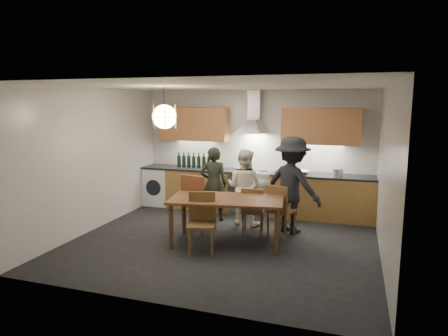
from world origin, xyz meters
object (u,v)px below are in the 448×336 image
(stock_pot, at_px, (338,172))
(person_right, at_px, (292,185))
(chair_front, at_px, (202,218))
(dining_table, at_px, (226,203))
(mixing_bowl, at_px, (302,172))
(person_left, at_px, (214,184))
(wine_bottles, at_px, (194,160))
(chair_back_left, at_px, (197,199))
(person_mid, at_px, (244,187))

(stock_pot, bearing_deg, person_right, -126.54)
(chair_front, bearing_deg, person_right, 31.87)
(dining_table, bearing_deg, mixing_bowl, 54.94)
(person_left, xyz_separation_m, wine_bottles, (-0.76, 0.82, 0.33))
(chair_front, bearing_deg, wine_bottles, 97.68)
(chair_back_left, height_order, chair_front, chair_back_left)
(person_left, bearing_deg, dining_table, 101.55)
(person_left, relative_size, stock_pot, 7.25)
(chair_back_left, distance_m, chair_front, 0.92)
(stock_pot, relative_size, wine_bottles, 0.26)
(chair_back_left, distance_m, wine_bottles, 1.84)
(dining_table, height_order, chair_front, chair_front)
(person_right, height_order, stock_pot, person_right)
(dining_table, xyz_separation_m, mixing_bowl, (0.98, 1.98, 0.25))
(person_right, xyz_separation_m, mixing_bowl, (0.05, 1.02, 0.07))
(chair_back_left, bearing_deg, person_right, -145.10)
(person_right, bearing_deg, person_left, 16.55)
(person_mid, bearing_deg, dining_table, 100.06)
(dining_table, relative_size, person_mid, 1.34)
(person_right, relative_size, mixing_bowl, 5.72)
(chair_front, relative_size, mixing_bowl, 3.08)
(chair_back_left, relative_size, mixing_bowl, 3.51)
(chair_back_left, xyz_separation_m, stock_pot, (2.36, 1.58, 0.36))
(dining_table, xyz_separation_m, wine_bottles, (-1.41, 2.02, 0.38))
(person_mid, xyz_separation_m, stock_pot, (1.69, 0.81, 0.24))
(person_right, xyz_separation_m, stock_pot, (0.74, 1.00, 0.10))
(chair_front, distance_m, wine_bottles, 2.75)
(dining_table, distance_m, chair_back_left, 0.80)
(chair_back_left, distance_m, stock_pot, 2.87)
(person_mid, bearing_deg, chair_front, 90.04)
(dining_table, height_order, mixing_bowl, mixing_bowl)
(chair_back_left, relative_size, person_right, 0.61)
(chair_front, relative_size, person_left, 0.63)
(mixing_bowl, xyz_separation_m, stock_pot, (0.69, -0.01, 0.03))
(chair_front, distance_m, person_mid, 1.62)
(person_left, relative_size, wine_bottles, 1.86)
(chair_front, relative_size, person_right, 0.54)
(dining_table, relative_size, stock_pot, 9.62)
(chair_back_left, bearing_deg, stock_pot, -130.95)
(chair_front, bearing_deg, person_mid, 63.49)
(person_mid, distance_m, person_right, 0.98)
(stock_pot, bearing_deg, chair_back_left, -146.22)
(dining_table, distance_m, stock_pot, 2.60)
(wine_bottles, bearing_deg, chair_front, -65.00)
(stock_pot, bearing_deg, wine_bottles, 179.11)
(chair_front, height_order, wine_bottles, wine_bottles)
(dining_table, relative_size, wine_bottles, 2.47)
(dining_table, height_order, person_right, person_right)
(person_right, bearing_deg, mixing_bowl, -68.29)
(person_mid, height_order, wine_bottles, person_mid)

